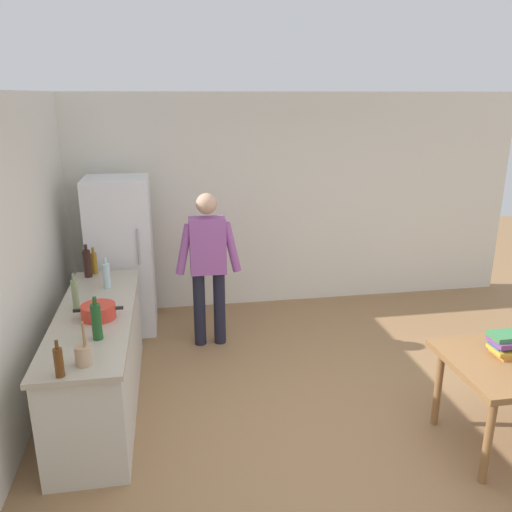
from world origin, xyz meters
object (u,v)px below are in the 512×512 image
Objects in this scene: bottle_wine_dark at (87,263)px; bottle_wine_green at (97,321)px; utensil_jar at (83,354)px; bottle_vinegar_tall at (75,294)px; person at (208,260)px; bottle_oil_amber at (94,263)px; book_stack at (509,344)px; refrigerator at (121,256)px; bottle_water_clear at (107,275)px; bottle_beer_brown at (59,362)px; cooking_pot at (98,311)px.

bottle_wine_dark and bottle_wine_green have the same top height.
utensil_jar is 1.00× the size of bottle_vinegar_tall.
person is 2.19m from utensil_jar.
bottle_oil_amber is 1.56m from bottle_wine_green.
book_stack is at bearing -31.53° from bottle_oil_amber.
bottle_vinegar_tall is (-0.26, -1.48, 0.14)m from refrigerator.
bottle_water_clear reaches higher than bottle_beer_brown.
bottle_wine_dark is (-0.27, -0.66, 0.15)m from refrigerator.
bottle_beer_brown is (-1.14, -2.07, 0.03)m from person.
cooking_pot is 0.92m from bottle_beer_brown.
utensil_jar is 0.94× the size of bottle_wine_dark.
person is 2.97m from book_stack.
refrigerator reaches higher than bottle_wine_dark.
bottle_oil_amber is 1.02× the size of book_stack.
utensil_jar is at bearing -78.43° from bottle_vinegar_tall.
bottle_wine_green is (-0.01, -2.11, 0.15)m from refrigerator.
book_stack is at bearing -29.95° from bottle_wine_dark.
bottle_vinegar_tall is at bearing 101.57° from utensil_jar.
person is 6.18× the size of book_stack.
refrigerator is 2.64m from bottle_beer_brown.
bottle_water_clear is 0.94× the size of bottle_vinegar_tall.
book_stack is at bearing -8.96° from bottle_wine_green.
cooking_pot is 0.33m from bottle_vinegar_tall.
bottle_wine_dark is (-1.22, -0.10, 0.07)m from person.
bottle_wine_dark is at bearing 122.60° from bottle_water_clear.
utensil_jar is 0.94× the size of bottle_wine_green.
refrigerator is at bearing 87.23° from bottle_water_clear.
cooking_pot is at bearing -81.32° from bottle_oil_amber.
utensil_jar is at bearing -83.18° from bottle_wine_dark.
cooking_pot is 1.43× the size of bottle_oil_amber.
bottle_wine_green is (0.25, -0.62, 0.01)m from bottle_vinegar_tall.
utensil_jar and bottle_vinegar_tall have the same top height.
person is 6.54× the size of bottle_beer_brown.
person is 1.23m from bottle_wine_dark.
cooking_pot is at bearing -91.53° from refrigerator.
bottle_vinegar_tall is 1.16× the size of book_stack.
person is at bearing 136.36° from book_stack.
person reaches higher than book_stack.
refrigerator reaches higher than bottle_oil_amber.
bottle_water_clear is 0.52m from bottle_vinegar_tall.
bottle_wine_dark is 1.97m from bottle_beer_brown.
bottle_vinegar_tall is at bearing 132.17° from cooking_pot.
bottle_wine_dark reaches higher than bottle_vinegar_tall.
refrigerator is 2.11m from bottle_wine_green.
bottle_vinegar_tall reaches higher than bottle_beer_brown.
utensil_jar is 1.94m from bottle_oil_amber.
cooking_pot is 1.18× the size of bottle_wine_dark.
bottle_wine_dark is 1.24× the size of book_stack.
bottle_vinegar_tall is at bearing -92.35° from bottle_oil_amber.
bottle_water_clear is at bearing 90.23° from cooking_pot.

